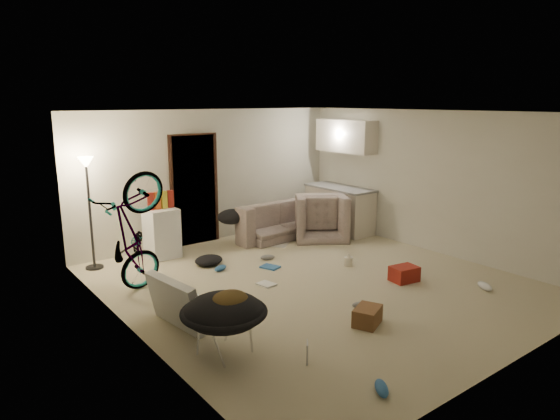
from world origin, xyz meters
TOP-DOWN VIEW (x-y plane):
  - floor at (0.00, 0.00)m, footprint 5.50×6.00m
  - ceiling at (0.00, 0.00)m, footprint 5.50×6.00m
  - wall_back at (0.00, 3.01)m, footprint 5.50×0.02m
  - wall_front at (0.00, -3.01)m, footprint 5.50×0.02m
  - wall_left at (-2.76, 0.00)m, footprint 0.02×6.00m
  - wall_right at (2.76, 0.00)m, footprint 0.02×6.00m
  - doorway at (-0.40, 2.97)m, footprint 0.85×0.10m
  - door_trim at (-0.40, 2.94)m, footprint 0.97×0.04m
  - floor_lamp at (-2.40, 2.65)m, footprint 0.28×0.28m
  - kitchen_counter at (2.43, 2.00)m, footprint 0.60×1.50m
  - counter_top at (2.43, 2.00)m, footprint 0.64×1.54m
  - kitchen_uppers at (2.56, 2.00)m, footprint 0.38×1.40m
  - sofa at (1.05, 2.45)m, footprint 1.91×0.83m
  - armchair at (1.77, 1.90)m, footprint 1.33×1.29m
  - bicycle at (-2.30, 1.20)m, footprint 1.85×0.99m
  - book_asset at (-1.63, -1.76)m, footprint 0.27×0.27m
  - mini_fridge at (-1.26, 2.55)m, footprint 0.51×0.51m
  - snack_box_0 at (-1.43, 2.55)m, footprint 0.11×0.09m
  - snack_box_1 at (-1.31, 2.55)m, footprint 0.10×0.07m
  - snack_box_2 at (-1.19, 2.55)m, footprint 0.11×0.08m
  - snack_box_3 at (-1.07, 2.55)m, footprint 0.11×0.09m
  - saucer_chair at (-2.16, -1.02)m, footprint 0.93×0.93m
  - hoodie at (-2.11, -1.05)m, footprint 0.61×0.57m
  - sofa_drape at (0.10, 2.45)m, footprint 0.59×0.50m
  - tv_box at (-2.30, -0.11)m, footprint 0.35×0.95m
  - drink_case_a at (-0.42, -1.46)m, footprint 0.46×0.41m
  - drink_case_b at (1.13, -0.77)m, footprint 0.43×0.35m
  - juicer at (0.97, 0.25)m, footprint 0.15×0.15m
  - newspaper at (0.74, 2.00)m, footprint 0.64×0.67m
  - book_blue at (-0.12, 0.94)m, footprint 0.30×0.34m
  - book_white at (-0.62, 0.35)m, footprint 0.25×0.29m
  - shoe_0 at (-0.84, 1.30)m, footprint 0.27×0.16m
  - shoe_1 at (0.08, 1.29)m, footprint 0.27×0.19m
  - shoe_2 at (-1.39, -2.55)m, footprint 0.26×0.30m
  - shoe_3 at (-0.12, -1.09)m, footprint 0.26×0.23m
  - shoe_4 at (1.77, -1.70)m, footprint 0.23×0.32m
  - clothes_lump_b at (-0.83, 1.69)m, footprint 0.59×0.54m
  - clothes_lump_c at (-1.88, 0.49)m, footprint 0.55×0.54m

SIDE VIEW (x-z plane):
  - floor at x=0.00m, z-range -0.02..0.00m
  - newspaper at x=0.74m, z-range 0.00..0.01m
  - book_asset at x=-1.63m, z-range 0.00..0.02m
  - book_white at x=-0.62m, z-range 0.00..0.02m
  - book_blue at x=-0.12m, z-range 0.00..0.03m
  - shoe_1 at x=0.08m, z-range 0.00..0.09m
  - shoe_3 at x=-0.12m, z-range 0.00..0.09m
  - shoe_0 at x=-0.84m, z-range 0.00..0.09m
  - shoe_2 at x=-1.39m, z-range 0.00..0.10m
  - shoe_4 at x=1.77m, z-range 0.00..0.11m
  - clothes_lump_c at x=-1.88m, z-range 0.00..0.13m
  - clothes_lump_b at x=-0.83m, z-range 0.00..0.15m
  - juicer at x=0.97m, z-range -0.02..0.19m
  - drink_case_a at x=-0.42m, z-range 0.00..0.22m
  - drink_case_b at x=1.13m, z-range 0.00..0.23m
  - sofa at x=1.05m, z-range 0.00..0.55m
  - tv_box at x=-2.30m, z-range 0.00..0.62m
  - armchair at x=1.77m, z-range 0.00..0.66m
  - saucer_chair at x=-2.16m, z-range 0.06..0.72m
  - mini_fridge at x=-1.26m, z-range 0.00..0.85m
  - kitchen_counter at x=2.43m, z-range 0.00..0.88m
  - bicycle at x=-2.30m, z-range -0.05..0.97m
  - sofa_drape at x=0.10m, z-range 0.40..0.68m
  - hoodie at x=-2.11m, z-range 0.48..0.70m
  - counter_top at x=2.43m, z-range 0.88..0.92m
  - snack_box_0 at x=-1.43m, z-range 0.85..1.15m
  - snack_box_1 at x=-1.31m, z-range 0.85..1.15m
  - snack_box_2 at x=-1.19m, z-range 0.85..1.15m
  - snack_box_3 at x=-1.07m, z-range 0.85..1.15m
  - doorway at x=-0.40m, z-range 0.00..2.04m
  - door_trim at x=-0.40m, z-range -0.03..2.07m
  - wall_back at x=0.00m, z-range 0.00..2.50m
  - wall_front at x=0.00m, z-range 0.00..2.50m
  - wall_left at x=-2.76m, z-range 0.00..2.50m
  - wall_right at x=2.76m, z-range 0.00..2.50m
  - floor_lamp at x=-2.40m, z-range 0.40..2.21m
  - kitchen_uppers at x=2.56m, z-range 1.62..2.27m
  - ceiling at x=0.00m, z-range 2.50..2.52m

